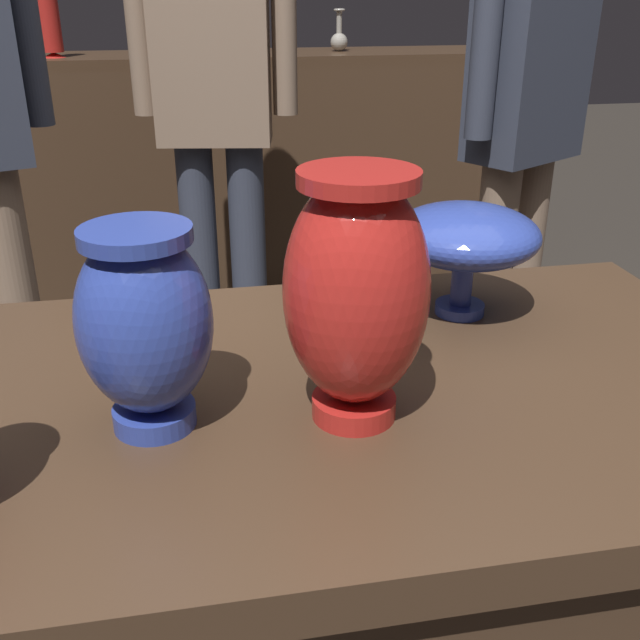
{
  "coord_description": "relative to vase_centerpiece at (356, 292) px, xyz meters",
  "views": [
    {
      "loc": [
        -0.1,
        -0.75,
        1.23
      ],
      "look_at": [
        0.03,
        -0.04,
        0.9
      ],
      "focal_mm": 41.53,
      "sensor_mm": 36.0,
      "label": 1
    }
  ],
  "objects": [
    {
      "name": "display_plinth",
      "position": [
        -0.06,
        0.07,
        -0.54
      ],
      "size": [
        1.2,
        0.64,
        0.8
      ],
      "color": "#422D1E",
      "rests_on": "ground_plane"
    },
    {
      "name": "visitor_center_back",
      "position": [
        -0.06,
        1.53,
        0.01
      ],
      "size": [
        0.46,
        0.23,
        1.63
      ],
      "rotation": [
        0.0,
        0.0,
        2.98
      ],
      "color": "#333847",
      "rests_on": "ground_plane"
    },
    {
      "name": "vase_centerpiece",
      "position": [
        0.0,
        0.0,
        0.0
      ],
      "size": [
        0.15,
        0.15,
        0.27
      ],
      "color": "red",
      "rests_on": "display_plinth"
    },
    {
      "name": "back_display_shelf",
      "position": [
        -0.06,
        2.27,
        -0.45
      ],
      "size": [
        2.6,
        0.4,
        0.99
      ],
      "color": "#422D1E",
      "rests_on": "ground_plane"
    },
    {
      "name": "vase_left_accent",
      "position": [
        -0.21,
        0.02,
        -0.03
      ],
      "size": [
        0.14,
        0.14,
        0.22
      ],
      "color": "#2D429E",
      "rests_on": "display_plinth"
    },
    {
      "name": "shelf_vase_left",
      "position": [
        -0.58,
        2.2,
        0.15
      ],
      "size": [
        0.08,
        0.08,
        0.22
      ],
      "color": "red",
      "rests_on": "back_display_shelf"
    },
    {
      "name": "vase_tall_behind",
      "position": [
        0.21,
        0.24,
        -0.03
      ],
      "size": [
        0.2,
        0.2,
        0.16
      ],
      "color": "#2D429E",
      "rests_on": "display_plinth"
    },
    {
      "name": "shelf_vase_right",
      "position": [
        0.46,
        2.27,
        0.09
      ],
      "size": [
        0.07,
        0.07,
        0.15
      ],
      "color": "gray",
      "rests_on": "back_display_shelf"
    },
    {
      "name": "visitor_near_right",
      "position": [
        0.75,
        1.23,
        -0.01
      ],
      "size": [
        0.41,
        0.32,
        1.6
      ],
      "rotation": [
        0.0,
        0.0,
        3.68
      ],
      "color": "#846B56",
      "rests_on": "ground_plane"
    }
  ]
}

